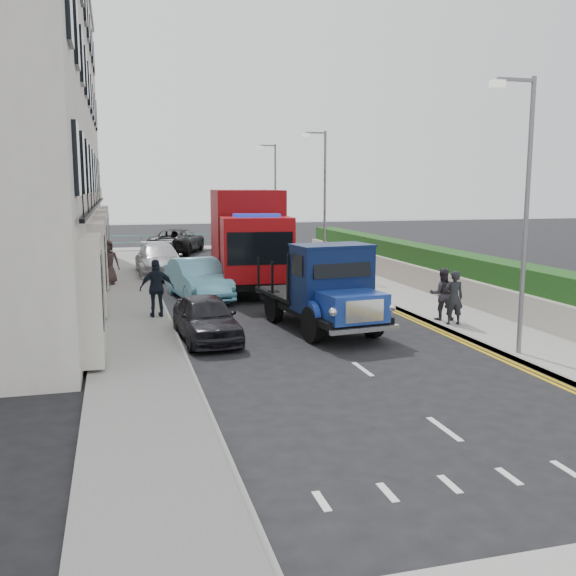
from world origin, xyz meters
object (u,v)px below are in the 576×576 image
object	(u,v)px
lamp_near	(523,201)
lamp_far	(273,192)
bedford_lorry	(329,293)
red_lorry	(248,236)
parked_car_front	(206,318)
lamp_mid	(322,194)
pedestrian_east_near	(454,298)

from	to	relation	value
lamp_near	lamp_far	size ratio (longest dim) A/B	1.00
bedford_lorry	red_lorry	distance (m)	9.40
bedford_lorry	lamp_near	bearing A→B (deg)	-53.19
lamp_near	lamp_far	world-z (taller)	same
parked_car_front	lamp_far	bearing A→B (deg)	67.80
red_lorry	lamp_near	bearing A→B (deg)	-66.62
red_lorry	lamp_mid	bearing A→B (deg)	38.39
lamp_near	lamp_far	distance (m)	26.00
lamp_near	parked_car_front	size ratio (longest dim) A/B	1.82
parked_car_front	bedford_lorry	bearing A→B (deg)	-4.65
parked_car_front	pedestrian_east_near	bearing A→B (deg)	-6.64
red_lorry	parked_car_front	size ratio (longest dim) A/B	2.15
lamp_near	bedford_lorry	xyz separation A→B (m)	(-3.73, 3.88, -2.78)
lamp_far	parked_car_front	world-z (taller)	lamp_far
parked_car_front	pedestrian_east_near	size ratio (longest dim) A/B	2.28
bedford_lorry	parked_car_front	distance (m)	3.73
lamp_far	bedford_lorry	world-z (taller)	lamp_far
lamp_near	pedestrian_east_near	bearing A→B (deg)	86.40
lamp_mid	lamp_far	world-z (taller)	same
bedford_lorry	red_lorry	xyz separation A→B (m)	(-0.57, 9.32, 1.02)
lamp_near	pedestrian_east_near	xyz separation A→B (m)	(0.22, 3.54, -3.03)
lamp_mid	parked_car_front	size ratio (longest dim) A/B	1.82
lamp_near	parked_car_front	xyz separation A→B (m)	(-7.41, 3.95, -3.34)
lamp_mid	bedford_lorry	distance (m)	12.98
lamp_mid	parked_car_front	distance (m)	14.54
lamp_far	red_lorry	bearing A→B (deg)	-108.57
lamp_mid	parked_car_front	xyz separation A→B (m)	(-7.41, -12.05, -3.34)
lamp_far	red_lorry	world-z (taller)	lamp_far
bedford_lorry	pedestrian_east_near	world-z (taller)	bedford_lorry
lamp_mid	bedford_lorry	bearing A→B (deg)	-107.11
pedestrian_east_near	parked_car_front	bearing A→B (deg)	6.37
parked_car_front	pedestrian_east_near	xyz separation A→B (m)	(7.64, -0.40, 0.31)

